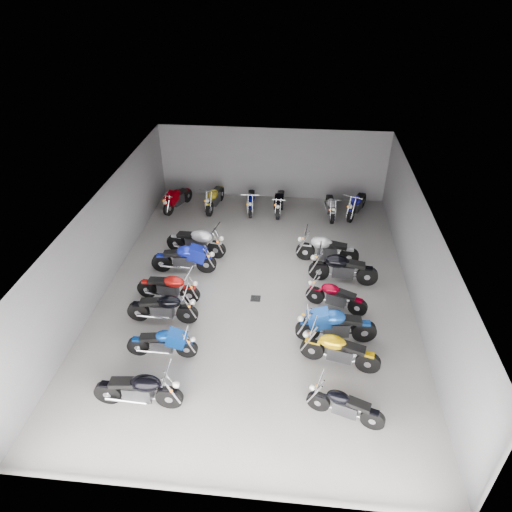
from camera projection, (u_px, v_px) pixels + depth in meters
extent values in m
plane|color=gray|center=(257.00, 289.00, 15.22)|extent=(14.00, 14.00, 0.00)
cube|color=slate|center=(273.00, 164.00, 20.13)|extent=(10.00, 0.10, 3.20)
cube|color=slate|center=(104.00, 241.00, 14.75)|extent=(0.10, 14.00, 3.20)
cube|color=slate|center=(420.00, 258.00, 13.92)|extent=(0.10, 14.00, 3.20)
cube|color=black|center=(257.00, 203.00, 13.43)|extent=(10.00, 14.00, 0.04)
cube|color=black|center=(256.00, 298.00, 14.80)|extent=(0.32, 0.32, 0.01)
cylinder|color=black|center=(169.00, 397.00, 11.10)|extent=(0.68, 0.14, 0.68)
cylinder|color=black|center=(108.00, 392.00, 11.22)|extent=(0.68, 0.16, 0.68)
cube|color=#2D2D30|center=(138.00, 392.00, 11.10)|extent=(0.69, 0.32, 0.43)
ellipsoid|color=black|center=(146.00, 383.00, 10.89)|extent=(0.72, 0.43, 0.38)
cube|color=black|center=(123.00, 383.00, 10.96)|extent=(0.65, 0.30, 0.19)
cylinder|color=black|center=(187.00, 348.00, 12.52)|extent=(0.61, 0.14, 0.60)
cylinder|color=black|center=(138.00, 346.00, 12.60)|extent=(0.61, 0.16, 0.60)
cube|color=#2D2D30|center=(162.00, 345.00, 12.51)|extent=(0.62, 0.30, 0.38)
ellipsoid|color=navy|center=(168.00, 337.00, 12.33)|extent=(0.65, 0.40, 0.34)
cube|color=black|center=(150.00, 337.00, 12.38)|extent=(0.58, 0.28, 0.17)
cylinder|color=black|center=(187.00, 314.00, 13.67)|extent=(0.66, 0.14, 0.66)
cylinder|color=black|center=(138.00, 311.00, 13.78)|extent=(0.66, 0.16, 0.66)
cube|color=#2D2D30|center=(162.00, 310.00, 13.67)|extent=(0.68, 0.32, 0.41)
ellipsoid|color=black|center=(169.00, 302.00, 13.47)|extent=(0.71, 0.42, 0.37)
cube|color=black|center=(150.00, 302.00, 13.53)|extent=(0.63, 0.30, 0.19)
cylinder|color=black|center=(190.00, 294.00, 14.48)|extent=(0.65, 0.20, 0.64)
cylinder|color=black|center=(147.00, 289.00, 14.72)|extent=(0.65, 0.22, 0.64)
cube|color=#2D2D30|center=(168.00, 289.00, 14.54)|extent=(0.68, 0.37, 0.40)
ellipsoid|color=#AB110E|center=(174.00, 282.00, 14.33)|extent=(0.72, 0.47, 0.36)
cube|color=black|center=(158.00, 281.00, 14.44)|extent=(0.64, 0.34, 0.18)
cylinder|color=black|center=(206.00, 264.00, 15.84)|extent=(0.70, 0.17, 0.69)
cylinder|color=black|center=(162.00, 263.00, 15.91)|extent=(0.70, 0.19, 0.69)
cube|color=#2D2D30|center=(184.00, 261.00, 15.82)|extent=(0.72, 0.36, 0.43)
ellipsoid|color=#1624B2|center=(190.00, 253.00, 15.61)|extent=(0.76, 0.47, 0.39)
cube|color=black|center=(173.00, 253.00, 15.67)|extent=(0.67, 0.33, 0.20)
cylinder|color=black|center=(216.00, 249.00, 16.61)|extent=(0.72, 0.28, 0.71)
cylinder|color=black|center=(176.00, 243.00, 16.99)|extent=(0.72, 0.30, 0.71)
cube|color=#2D2D30|center=(196.00, 243.00, 16.74)|extent=(0.77, 0.46, 0.44)
ellipsoid|color=silver|center=(201.00, 236.00, 16.49)|extent=(0.82, 0.58, 0.40)
cube|color=black|center=(186.00, 235.00, 16.66)|extent=(0.72, 0.43, 0.20)
cylinder|color=black|center=(318.00, 401.00, 11.06)|extent=(0.59, 0.28, 0.58)
cylinder|color=black|center=(373.00, 419.00, 10.63)|extent=(0.59, 0.30, 0.58)
cube|color=#2D2D30|center=(345.00, 408.00, 10.80)|extent=(0.64, 0.43, 0.36)
ellipsoid|color=black|center=(338.00, 397.00, 10.70)|extent=(0.70, 0.53, 0.33)
cube|color=black|center=(359.00, 405.00, 10.56)|extent=(0.60, 0.41, 0.17)
cylinder|color=black|center=(312.00, 349.00, 12.46)|extent=(0.68, 0.28, 0.66)
cylinder|color=black|center=(368.00, 362.00, 12.05)|extent=(0.68, 0.30, 0.66)
cube|color=#2D2D30|center=(340.00, 353.00, 12.20)|extent=(0.73, 0.46, 0.42)
ellipsoid|color=#D6A107|center=(333.00, 342.00, 12.08)|extent=(0.78, 0.57, 0.37)
cube|color=black|center=(354.00, 348.00, 11.95)|extent=(0.68, 0.43, 0.19)
cylinder|color=black|center=(308.00, 330.00, 13.06)|extent=(0.72, 0.19, 0.71)
cylinder|color=black|center=(364.00, 331.00, 13.01)|extent=(0.72, 0.21, 0.71)
cube|color=#2D2D30|center=(336.00, 328.00, 12.97)|extent=(0.74, 0.38, 0.44)
ellipsoid|color=#1548A3|center=(329.00, 318.00, 12.78)|extent=(0.78, 0.49, 0.40)
cube|color=black|center=(350.00, 320.00, 12.79)|extent=(0.69, 0.35, 0.20)
cylinder|color=black|center=(315.00, 295.00, 14.47)|extent=(0.61, 0.32, 0.61)
cylinder|color=black|center=(358.00, 307.00, 13.99)|extent=(0.62, 0.34, 0.61)
cube|color=#2D2D30|center=(336.00, 299.00, 14.18)|extent=(0.67, 0.47, 0.38)
ellipsoid|color=maroon|center=(331.00, 289.00, 14.08)|extent=(0.73, 0.57, 0.34)
cube|color=black|center=(347.00, 294.00, 13.92)|extent=(0.63, 0.44, 0.17)
cylinder|color=black|center=(319.00, 271.00, 15.49)|extent=(0.72, 0.20, 0.71)
cylinder|color=black|center=(367.00, 276.00, 15.24)|extent=(0.72, 0.23, 0.71)
cube|color=#2D2D30|center=(343.00, 271.00, 15.31)|extent=(0.75, 0.39, 0.44)
ellipsoid|color=black|center=(337.00, 261.00, 15.15)|extent=(0.79, 0.51, 0.40)
cube|color=black|center=(355.00, 264.00, 15.08)|extent=(0.70, 0.37, 0.20)
cylinder|color=black|center=(305.00, 251.00, 16.52)|extent=(0.70, 0.22, 0.69)
cylinder|color=black|center=(349.00, 256.00, 16.24)|extent=(0.70, 0.24, 0.69)
cube|color=#2D2D30|center=(327.00, 251.00, 16.32)|extent=(0.73, 0.40, 0.43)
ellipsoid|color=#B5B5BA|center=(321.00, 242.00, 16.17)|extent=(0.78, 0.51, 0.39)
cube|color=black|center=(338.00, 245.00, 16.09)|extent=(0.69, 0.37, 0.20)
cylinder|color=black|center=(169.00, 209.00, 19.36)|extent=(0.34, 0.62, 0.62)
cylinder|color=black|center=(187.00, 195.00, 20.40)|extent=(0.35, 0.63, 0.62)
cube|color=#2D2D30|center=(178.00, 200.00, 19.83)|extent=(0.49, 0.69, 0.39)
ellipsoid|color=#830007|center=(174.00, 195.00, 19.50)|extent=(0.59, 0.75, 0.35)
cube|color=black|center=(181.00, 191.00, 19.91)|extent=(0.46, 0.65, 0.18)
cylinder|color=black|center=(210.00, 209.00, 19.31)|extent=(0.23, 0.67, 0.65)
cylinder|color=black|center=(220.00, 194.00, 20.50)|extent=(0.25, 0.67, 0.65)
cube|color=#2D2D30|center=(215.00, 199.00, 19.85)|extent=(0.40, 0.70, 0.41)
ellipsoid|color=gold|center=(213.00, 194.00, 19.49)|extent=(0.51, 0.75, 0.37)
cube|color=black|center=(217.00, 190.00, 19.95)|extent=(0.38, 0.66, 0.19)
cylinder|color=black|center=(250.00, 211.00, 19.19)|extent=(0.16, 0.60, 0.60)
cylinder|color=black|center=(252.00, 197.00, 20.31)|extent=(0.18, 0.60, 0.60)
cube|color=#2D2D30|center=(251.00, 202.00, 19.70)|extent=(0.32, 0.62, 0.37)
ellipsoid|color=#000068|center=(251.00, 198.00, 19.36)|extent=(0.41, 0.66, 0.33)
cube|color=black|center=(251.00, 193.00, 19.80)|extent=(0.30, 0.58, 0.17)
cylinder|color=black|center=(278.00, 212.00, 19.07)|extent=(0.15, 0.62, 0.62)
cylinder|color=black|center=(281.00, 198.00, 20.22)|extent=(0.17, 0.63, 0.62)
cube|color=#2D2D30|center=(280.00, 203.00, 19.59)|extent=(0.32, 0.64, 0.39)
ellipsoid|color=black|center=(280.00, 198.00, 19.25)|extent=(0.42, 0.67, 0.35)
cube|color=black|center=(281.00, 194.00, 19.70)|extent=(0.30, 0.60, 0.18)
cylinder|color=black|center=(332.00, 217.00, 18.78)|extent=(0.17, 0.61, 0.60)
cylinder|color=black|center=(328.00, 202.00, 19.91)|extent=(0.19, 0.61, 0.60)
cube|color=#2D2D30|center=(330.00, 207.00, 19.29)|extent=(0.33, 0.63, 0.38)
ellipsoid|color=#BBBCC3|center=(331.00, 203.00, 18.95)|extent=(0.42, 0.67, 0.34)
cube|color=black|center=(330.00, 198.00, 19.39)|extent=(0.31, 0.59, 0.17)
cylinder|color=black|center=(351.00, 215.00, 18.86)|extent=(0.38, 0.65, 0.65)
cylinder|color=black|center=(362.00, 201.00, 19.93)|extent=(0.40, 0.66, 0.65)
cube|color=#2D2D30|center=(357.00, 206.00, 19.34)|extent=(0.54, 0.73, 0.41)
ellipsoid|color=#191897|center=(356.00, 201.00, 18.99)|extent=(0.64, 0.79, 0.37)
cube|color=black|center=(360.00, 197.00, 19.41)|extent=(0.50, 0.68, 0.18)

